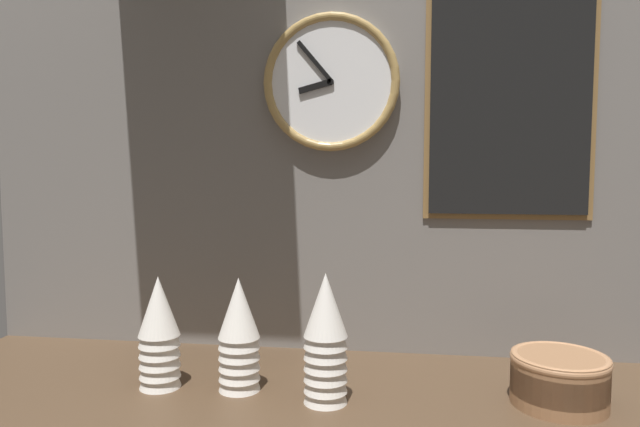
{
  "coord_description": "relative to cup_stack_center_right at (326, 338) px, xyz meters",
  "views": [
    {
      "loc": [
        0.19,
        -1.05,
        0.44
      ],
      "look_at": [
        0.04,
        0.04,
        0.34
      ],
      "focal_mm": 32.0,
      "sensor_mm": 36.0,
      "label": 1
    }
  ],
  "objects": [
    {
      "name": "cup_stack_center",
      "position": [
        -0.17,
        0.04,
        -0.01
      ],
      "size": [
        0.08,
        0.08,
        0.22
      ],
      "color": "white",
      "rests_on": "ground_plane"
    },
    {
      "name": "menu_board",
      "position": [
        0.37,
        0.29,
        0.5
      ],
      "size": [
        0.36,
        0.01,
        0.61
      ],
      "color": "olive"
    },
    {
      "name": "wall_tiled_back",
      "position": [
        -0.06,
        0.31,
        0.4
      ],
      "size": [
        1.6,
        0.03,
        1.05
      ],
      "color": "slate",
      "rests_on": "ground_plane"
    },
    {
      "name": "cup_stack_center_right",
      "position": [
        0.0,
        0.0,
        0.0
      ],
      "size": [
        0.08,
        0.08,
        0.24
      ],
      "color": "white",
      "rests_on": "ground_plane"
    },
    {
      "name": "cup_stack_center_left",
      "position": [
        -0.33,
        0.03,
        -0.01
      ],
      "size": [
        0.08,
        0.08,
        0.22
      ],
      "color": "white",
      "rests_on": "ground_plane"
    },
    {
      "name": "wall_clock",
      "position": [
        -0.02,
        0.28,
        0.5
      ],
      "size": [
        0.31,
        0.03,
        0.31
      ],
      "color": "white"
    },
    {
      "name": "ground_plane",
      "position": [
        -0.06,
        0.05,
        -0.14
      ],
      "size": [
        1.6,
        0.56,
        0.04
      ],
      "primitive_type": "cube",
      "color": "#4C3826"
    },
    {
      "name": "bowl_stack_far_right",
      "position": [
        0.42,
        0.05,
        -0.07
      ],
      "size": [
        0.17,
        0.17,
        0.09
      ],
      "color": "#996B47",
      "rests_on": "ground_plane"
    }
  ]
}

